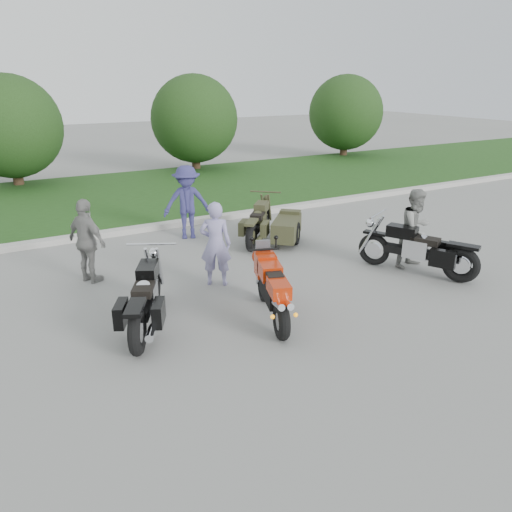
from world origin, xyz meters
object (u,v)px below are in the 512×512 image
cruiser_left (146,301)px  cruiser_sidecar (275,226)px  person_grey (416,228)px  person_denim (187,202)px  person_back (87,241)px  cruiser_right (421,251)px  person_stripe (216,244)px  sportbike_red (272,288)px

cruiser_left → cruiser_sidecar: cruiser_left is taller
cruiser_left → person_grey: 5.86m
cruiser_sidecar → person_denim: bearing=-178.8°
person_back → cruiser_sidecar: bearing=-113.4°
cruiser_left → person_grey: size_ratio=1.35×
cruiser_right → person_grey: (0.22, 0.41, 0.35)m
cruiser_left → person_denim: (2.42, 4.21, 0.43)m
cruiser_sidecar → person_stripe: bearing=-103.1°
cruiser_left → cruiser_sidecar: size_ratio=1.07×
cruiser_left → person_stripe: person_stripe is taller
cruiser_left → sportbike_red: bearing=6.0°
cruiser_sidecar → person_grey: (1.76, -2.80, 0.42)m
person_stripe → person_back: size_ratio=0.99×
person_denim → person_back: 3.27m
person_back → sportbike_red: bearing=-171.9°
cruiser_sidecar → person_grey: 3.34m
person_grey → person_denim: bearing=120.3°
cruiser_left → cruiser_sidecar: 4.95m
cruiser_left → cruiser_right: bearing=22.1°
cruiser_left → person_back: person_back is taller
person_stripe → person_grey: bearing=-164.9°
person_stripe → sportbike_red: bearing=125.9°
sportbike_red → person_denim: person_denim is taller
cruiser_sidecar → person_denim: size_ratio=1.16×
cruiser_sidecar → person_back: bearing=-134.4°
person_grey → person_back: person_grey is taller
sportbike_red → cruiser_left: size_ratio=0.87×
sportbike_red → person_denim: 4.96m
cruiser_sidecar → cruiser_right: bearing=-22.8°
person_stripe → person_grey: person_grey is taller
person_grey → person_denim: 5.45m
cruiser_sidecar → person_grey: size_ratio=1.26×
cruiser_right → person_grey: person_grey is taller
cruiser_right → person_stripe: size_ratio=1.39×
cruiser_left → cruiser_right: size_ratio=0.99×
person_stripe → cruiser_right: bearing=-171.2°
person_grey → person_denim: person_denim is taller
person_back → cruiser_left: bearing=160.8°
sportbike_red → person_back: person_back is taller
cruiser_sidecar → person_back: person_back is taller
cruiser_right → person_stripe: 4.19m
cruiser_right → person_stripe: person_stripe is taller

